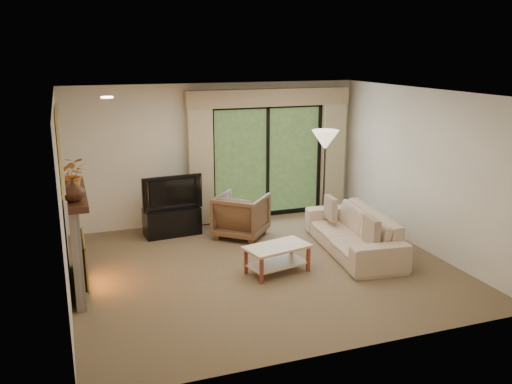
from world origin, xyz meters
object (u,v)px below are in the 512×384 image
object	(u,v)px
armchair	(241,215)
sofa	(353,232)
coffee_table	(277,259)
media_console	(172,221)

from	to	relation	value
armchair	sofa	xyz separation A→B (m)	(1.47, -1.31, -0.05)
sofa	coffee_table	size ratio (longest dim) A/B	2.44
armchair	sofa	world-z (taller)	armchair
media_console	sofa	distance (m)	3.17
media_console	armchair	size ratio (longest dim) A/B	1.16
media_console	coffee_table	xyz separation A→B (m)	(1.12, -2.21, -0.03)
sofa	coffee_table	xyz separation A→B (m)	(-1.48, -0.40, -0.12)
armchair	coffee_table	distance (m)	1.72
media_console	coffee_table	bearing A→B (deg)	-67.79
media_console	sofa	bearing A→B (deg)	-39.51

